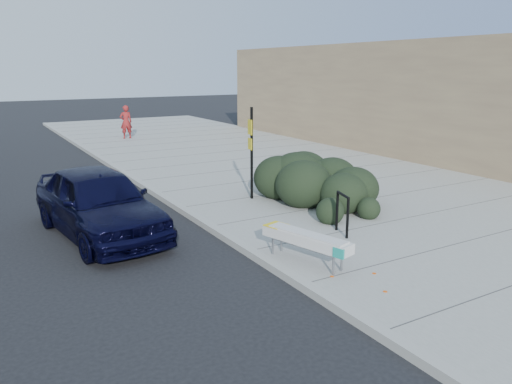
{
  "coord_description": "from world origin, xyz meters",
  "views": [
    {
      "loc": [
        -5.14,
        -8.89,
        4.03
      ],
      "look_at": [
        1.01,
        1.56,
        1.0
      ],
      "focal_mm": 35.0,
      "sensor_mm": 36.0,
      "label": 1
    }
  ],
  "objects_px": {
    "bike_rack": "(342,210)",
    "sedan_navy": "(99,202)",
    "sign_post": "(251,148)",
    "pedestrian": "(126,122)",
    "bench": "(306,239)"
  },
  "relations": [
    {
      "from": "sign_post",
      "to": "pedestrian",
      "type": "height_order",
      "value": "sign_post"
    },
    {
      "from": "sign_post",
      "to": "sedan_navy",
      "type": "xyz_separation_m",
      "value": [
        -4.69,
        -0.7,
        -0.86
      ]
    },
    {
      "from": "bike_rack",
      "to": "sedan_navy",
      "type": "relative_size",
      "value": 0.2
    },
    {
      "from": "bike_rack",
      "to": "sedan_navy",
      "type": "bearing_deg",
      "value": 162.95
    },
    {
      "from": "bike_rack",
      "to": "pedestrian",
      "type": "bearing_deg",
      "value": 105.7
    },
    {
      "from": "bench",
      "to": "sign_post",
      "type": "relative_size",
      "value": 0.77
    },
    {
      "from": "bench",
      "to": "sedan_navy",
      "type": "bearing_deg",
      "value": 110.38
    },
    {
      "from": "sign_post",
      "to": "sedan_navy",
      "type": "bearing_deg",
      "value": -162.44
    },
    {
      "from": "bike_rack",
      "to": "bench",
      "type": "bearing_deg",
      "value": -133.75
    },
    {
      "from": "bench",
      "to": "bike_rack",
      "type": "relative_size",
      "value": 2.11
    },
    {
      "from": "sign_post",
      "to": "bike_rack",
      "type": "bearing_deg",
      "value": -78.03
    },
    {
      "from": "bike_rack",
      "to": "sedan_navy",
      "type": "height_order",
      "value": "sedan_navy"
    },
    {
      "from": "bench",
      "to": "sedan_navy",
      "type": "relative_size",
      "value": 0.42
    },
    {
      "from": "sedan_navy",
      "to": "bike_rack",
      "type": "bearing_deg",
      "value": -40.85
    },
    {
      "from": "bike_rack",
      "to": "pedestrian",
      "type": "xyz_separation_m",
      "value": [
        0.39,
        19.06,
        0.32
      ]
    }
  ]
}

